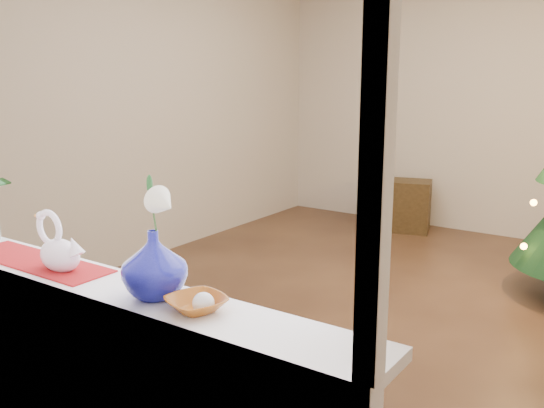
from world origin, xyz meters
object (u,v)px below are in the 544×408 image
(side_table, at_px, (395,205))
(paperweight, at_px, (203,303))
(amber_dish, at_px, (196,305))
(blue_vase, at_px, (154,259))
(swan, at_px, (59,243))

(side_table, bearing_deg, paperweight, -90.12)
(paperweight, xyz_separation_m, amber_dish, (-0.04, 0.01, -0.02))
(blue_vase, height_order, amber_dish, blue_vase)
(swan, relative_size, amber_dish, 1.62)
(paperweight, bearing_deg, side_table, 106.06)
(blue_vase, distance_m, side_table, 4.68)
(blue_vase, bearing_deg, swan, -178.93)
(blue_vase, relative_size, paperweight, 3.75)
(amber_dish, relative_size, side_table, 0.22)
(swan, height_order, blue_vase, blue_vase)
(blue_vase, xyz_separation_m, side_table, (-1.07, 4.49, -0.78))
(swan, height_order, side_table, swan)
(amber_dish, bearing_deg, paperweight, -11.13)
(side_table, bearing_deg, amber_dish, -90.51)
(swan, bearing_deg, amber_dish, 4.51)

